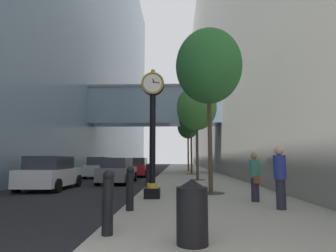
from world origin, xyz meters
name	(u,v)px	position (x,y,z in m)	size (l,w,h in m)	color
ground_plane	(162,174)	(0.00, 27.00, 0.00)	(110.00, 110.00, 0.00)	black
sidewalk_right	(188,172)	(2.90, 30.00, 0.07)	(5.80, 80.00, 0.14)	#9E998E
building_block_left	(71,16)	(-11.39, 29.97, 19.06)	(22.05, 80.00, 38.25)	#758EA8
building_block_right	(249,28)	(10.30, 30.00, 17.19)	(9.00, 80.00, 34.39)	gray
street_clock	(153,126)	(0.70, 7.85, 2.74)	(0.84, 0.55, 4.72)	black
bollard_nearest	(108,201)	(0.30, 3.02, 0.76)	(0.22, 0.22, 1.18)	black
bollard_second	(130,187)	(0.30, 5.47, 0.76)	(0.22, 0.22, 1.18)	black
bollard_fourth	(148,176)	(0.30, 10.38, 0.76)	(0.22, 0.22, 1.18)	black
bollard_fifth	(153,173)	(0.30, 12.84, 0.76)	(0.22, 0.22, 1.18)	black
street_tree_near	(209,67)	(2.95, 9.35, 5.44)	(2.81, 2.81, 6.94)	#333335
street_tree_mid_near	(197,108)	(2.95, 16.60, 5.01)	(2.73, 2.73, 6.46)	#333335
street_tree_mid_far	(191,120)	(2.95, 23.85, 5.22)	(2.30, 2.30, 6.43)	#333335
street_tree_far	(188,127)	(2.95, 31.10, 5.38)	(2.53, 2.53, 6.72)	#333335
trash_bin	(192,211)	(1.82, 2.50, 0.68)	(0.53, 0.53, 1.05)	black
pedestrian_walking	(255,176)	(4.15, 7.19, 0.98)	(0.35, 0.46, 1.60)	#23232D
pedestrian_by_clock	(280,175)	(4.46, 5.76, 1.07)	(0.46, 0.46, 1.74)	#23232D
car_white_near	(51,173)	(-4.79, 11.81, 0.80)	(2.14, 4.23, 1.66)	silver
car_grey_mid	(118,171)	(-2.15, 15.51, 0.78)	(1.94, 4.65, 1.60)	slate
car_silver_far	(100,168)	(-4.71, 20.73, 0.81)	(2.07, 4.49, 1.68)	#B7BABF
car_red_trailing	(137,167)	(-1.94, 22.39, 0.79)	(2.13, 4.25, 1.63)	#AD191E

